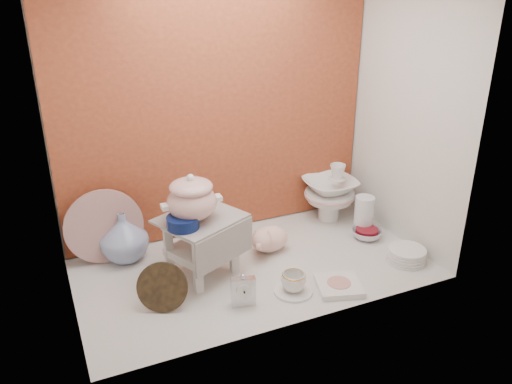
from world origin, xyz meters
TOP-DOWN VIEW (x-y plane):
  - ground at (0.00, 0.00)m, footprint 1.80×1.80m
  - niche_shell at (0.00, 0.18)m, footprint 1.86×1.03m
  - step_stool at (-0.26, 0.05)m, footprint 0.48×0.46m
  - soup_tureen at (-0.31, 0.04)m, footprint 0.36×0.36m
  - cobalt_bowl at (-0.37, -0.02)m, footprint 0.20×0.20m
  - floral_platter at (-0.69, 0.38)m, footprint 0.41×0.06m
  - blue_white_vase at (-0.59, 0.36)m, footprint 0.26×0.26m
  - lacquer_tray at (-0.52, -0.15)m, footprint 0.25×0.18m
  - mantel_clock at (-0.18, -0.28)m, footprint 0.12×0.07m
  - plush_pig at (0.15, 0.12)m, footprint 0.31×0.26m
  - teacup_saucer at (0.08, -0.28)m, footprint 0.22×0.22m
  - gold_rim_teacup at (0.08, -0.28)m, footprint 0.13×0.13m
  - lattice_dish at (0.30, -0.34)m, footprint 0.26×0.26m
  - dinner_plate_stack at (0.77, -0.27)m, footprint 0.22×0.22m
  - crystal_bowl at (0.72, 0.03)m, footprint 0.19×0.19m
  - clear_glass_vase at (0.75, 0.10)m, footprint 0.12×0.12m
  - porcelain_tower at (0.65, 0.33)m, footprint 0.40×0.40m

SIDE VIEW (x-z plane):
  - ground at x=0.00m, z-range 0.00..0.00m
  - teacup_saucer at x=0.08m, z-range 0.00..0.01m
  - lattice_dish at x=0.30m, z-range 0.00..0.03m
  - crystal_bowl at x=0.72m, z-range 0.00..0.05m
  - dinner_plate_stack at x=0.77m, z-range 0.00..0.07m
  - gold_rim_teacup at x=0.08m, z-range 0.01..0.11m
  - plush_pig at x=0.15m, z-range 0.00..0.16m
  - mantel_clock at x=-0.18m, z-range 0.00..0.17m
  - clear_glass_vase at x=0.75m, z-range 0.00..0.22m
  - lacquer_tray at x=-0.52m, z-range 0.00..0.23m
  - blue_white_vase at x=-0.59m, z-range 0.00..0.27m
  - step_stool at x=-0.26m, z-range 0.00..0.32m
  - porcelain_tower at x=0.65m, z-range 0.00..0.36m
  - floral_platter at x=-0.69m, z-range 0.00..0.41m
  - cobalt_bowl at x=-0.37m, z-range 0.32..0.38m
  - soup_tureen at x=-0.31m, z-range 0.32..0.56m
  - niche_shell at x=0.00m, z-range 0.17..1.70m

